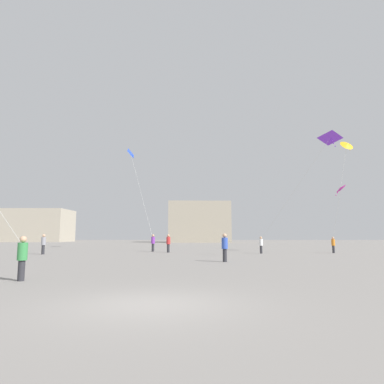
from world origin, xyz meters
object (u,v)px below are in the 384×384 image
Objects in this scene: person_in_green at (22,256)px; building_centre_hall at (199,222)px; person_in_red at (168,242)px; kite_magenta_diamond at (340,188)px; kite_violet_delta at (329,140)px; building_left_hall at (24,226)px; person_in_grey at (43,243)px; kite_amber_diamond at (347,145)px; person_in_orange at (333,244)px; person_in_blue at (225,246)px; kite_cobalt_delta at (131,154)px; person_in_white at (261,244)px; person_in_purple at (153,242)px.

person_in_green is 81.54m from building_centre_hall.
kite_magenta_diamond is (16.18, -3.93, 4.96)m from person_in_red.
kite_violet_delta is 101.03m from building_left_hall.
person_in_green is at bearing -61.29° from building_left_hall.
person_in_grey is 1.00× the size of person_in_red.
person_in_green is 32.44m from kite_amber_diamond.
person_in_red is at bearing -21.54° from person_in_green.
kite_magenta_diamond reaches higher than person_in_orange.
person_in_green is (-8.08, -9.94, -0.10)m from person_in_blue.
kite_violet_delta is at bearing -43.49° from kite_cobalt_delta.
person_in_green is (-12.13, -21.03, 0.02)m from person_in_white.
kite_violet_delta is 0.30× the size of building_left_hall.
kite_cobalt_delta is 27.86m from kite_violet_delta.
building_centre_hall reaches higher than person_in_blue.
person_in_blue is at bearing -72.35° from person_in_red.
person_in_green is (8.22, -18.52, -0.10)m from person_in_grey.
building_left_hall is 1.61× the size of building_centre_hall.
person_in_orange is 27.98m from kite_cobalt_delta.
person_in_white is 0.32× the size of kite_magenta_diamond.
kite_magenta_diamond is 99.09m from building_left_hall.
person_in_red is at bearing 22.62° from person_in_purple.
kite_violet_delta is at bearing -64.24° from person_in_green.
person_in_blue is 0.18× the size of kite_amber_diamond.
person_in_grey is 0.11× the size of building_centre_hall.
kite_cobalt_delta is 27.54m from kite_magenta_diamond.
kite_amber_diamond reaches higher than person_in_green.
person_in_purple is at bearing -16.45° from person_in_green.
person_in_purple is 15.00m from kite_cobalt_delta.
kite_amber_diamond is at bearing -5.66° from person_in_red.
person_in_blue is (-11.38, -12.35, 0.13)m from person_in_orange.
person_in_white is 0.88× the size of person_in_red.
kite_cobalt_delta is 1.19× the size of kite_amber_diamond.
person_in_red is 85.61m from building_left_hall.
person_in_orange is 12.19m from kite_violet_delta.
kite_amber_diamond is (20.38, -2.56, 9.94)m from person_in_purple.
kite_magenta_diamond is 6.34m from kite_violet_delta.
kite_violet_delta is at bearing 169.23° from person_in_blue.
kite_cobalt_delta is at bearing -169.80° from person_in_purple.
person_in_blue is 0.07× the size of building_left_hall.
kite_amber_diamond is at bearing -43.85° from building_left_hall.
building_left_hall is at bearing 149.23° from person_in_orange.
kite_magenta_diamond is (11.01, 8.76, 4.97)m from person_in_blue.
person_in_green is 23.09m from kite_violet_delta.
person_in_red is (-9.21, 1.60, 0.12)m from person_in_white.
person_in_grey is at bearing -108.22° from kite_cobalt_delta.
building_left_hall is at bearing 136.15° from kite_amber_diamond.
person_in_white is 0.19× the size of kite_violet_delta.
person_in_orange is 0.31× the size of kite_magenta_diamond.
kite_cobalt_delta reaches higher than person_in_grey.
person_in_blue is 71.58m from building_centre_hall.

